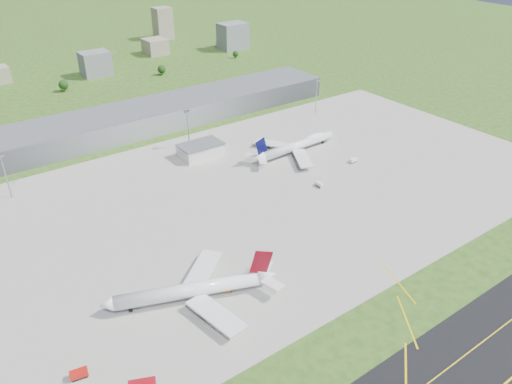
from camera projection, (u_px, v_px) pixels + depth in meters
ground at (152, 135)px, 346.42m from camera, size 1400.00×1400.00×0.00m
apron at (256, 194)px, 273.96m from camera, size 360.00×190.00×0.08m
terminal at (142, 118)px, 353.28m from camera, size 300.00×42.00×15.00m
ops_building at (201, 150)px, 314.28m from camera, size 26.00×16.00×8.00m
mast_west at (4, 169)px, 262.18m from camera, size 3.50×2.00×25.90m
mast_center at (188, 123)px, 318.06m from camera, size 3.50×2.00×25.90m
mast_east at (317, 91)px, 373.95m from camera, size 3.50×2.00×25.90m
airliner_red_twin at (195, 290)px, 197.73m from camera, size 67.75×51.37×19.30m
airliner_blue_quad at (298, 145)px, 318.79m from camera, size 68.32×53.60×17.85m
crash_tender at (79, 374)px, 166.36m from camera, size 6.21×3.55×3.08m
tug_yellow at (229, 289)px, 204.67m from camera, size 4.04×4.12×1.82m
van_white_near at (319, 185)px, 280.89m from camera, size 2.61×5.21×2.58m
van_white_far at (353, 160)px, 308.10m from camera, size 5.32×3.02×2.60m
bldg_c at (96, 64)px, 463.90m from camera, size 26.00×20.00×22.00m
bldg_ce at (155, 46)px, 534.22m from camera, size 22.00×24.00×16.00m
bldg_e at (233, 36)px, 550.75m from camera, size 30.00×22.00×28.00m
bldg_tall_e at (163, 23)px, 591.87m from camera, size 20.00×18.00×36.00m
tree_c at (63, 85)px, 424.99m from camera, size 8.10×8.10×9.90m
tree_e at (162, 69)px, 467.35m from camera, size 7.65×7.65×9.35m
tree_far_e at (236, 54)px, 520.61m from camera, size 6.30×6.30×7.70m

